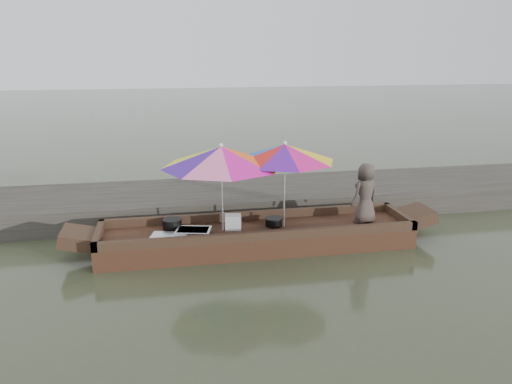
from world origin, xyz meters
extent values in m
plane|color=#38412A|center=(0.00, 0.00, 0.00)|extent=(80.00, 80.00, 0.00)
cube|color=#2D2B26|center=(0.00, 2.20, 0.25)|extent=(22.00, 2.20, 0.50)
cube|color=black|center=(0.00, 0.00, 0.17)|extent=(5.50, 1.20, 0.35)
cylinder|color=black|center=(-1.47, 0.29, 0.44)|extent=(0.34, 0.34, 0.18)
cube|color=silver|center=(-1.13, -0.07, 0.39)|extent=(0.66, 0.53, 0.09)
cube|color=silver|center=(-1.55, -0.20, 0.38)|extent=(0.67, 0.54, 0.06)
cylinder|color=black|center=(0.32, 0.11, 0.42)|extent=(0.29, 0.29, 0.14)
cube|color=silver|center=(-0.42, 0.07, 0.48)|extent=(0.31, 0.25, 0.26)
imported|color=#443934|center=(1.98, -0.03, 0.91)|extent=(0.64, 0.53, 1.12)
camera|label=1|loc=(-1.57, -8.15, 3.38)|focal=35.00mm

